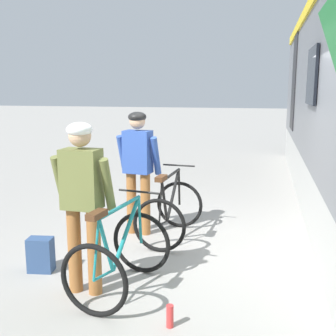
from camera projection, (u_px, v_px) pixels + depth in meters
name	position (u px, v px, depth m)	size (l,w,h in m)	color
ground_plane	(208.00, 255.00, 5.31)	(80.00, 80.00, 0.00)	gray
cyclist_near_in_olive	(82.00, 193.00, 4.16)	(0.62, 0.32, 1.76)	#935B2D
cyclist_far_in_blue	(138.00, 162.00, 5.91)	(0.64, 0.36, 1.76)	#935B2D
bicycle_near_teal	(120.00, 256.00, 4.27)	(0.86, 1.16, 0.99)	black
bicycle_far_black	(170.00, 211.00, 5.81)	(0.77, 1.11, 0.99)	black
backpack_on_platform	(41.00, 255.00, 4.80)	(0.28, 0.18, 0.40)	navy
water_bottle_near_the_bikes	(170.00, 316.00, 3.69)	(0.06, 0.06, 0.21)	red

